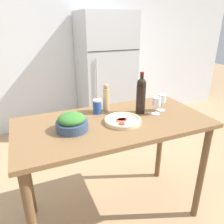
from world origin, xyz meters
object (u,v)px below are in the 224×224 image
Objects in this scene: refrigerator at (105,74)px; wine_glass_far at (162,99)px; salad_bowl at (72,122)px; homemade_pizza at (123,120)px; wine_bottle at (141,95)px; salt_canister at (97,106)px; pepper_mill at (106,98)px; wine_glass_near at (157,103)px.

wine_glass_far is (-0.14, -1.64, 0.15)m from refrigerator.
homemade_pizza is (0.37, -0.03, -0.04)m from salad_bowl.
refrigerator is at bearing 78.59° from wine_bottle.
homemade_pizza is (-0.40, -0.09, -0.08)m from wine_glass_far.
salt_canister is (-0.11, 0.24, 0.04)m from homemade_pizza.
pepper_mill is at bearing 96.49° from homemade_pizza.
salt_canister is at bearing 39.64° from salad_bowl.
wine_glass_near is 0.63× the size of salad_bowl.
salt_canister is at bearing 163.77° from wine_glass_far.
wine_glass_far reaches higher than salt_canister.
refrigerator is 1.66m from wine_bottle.
salad_bowl reaches higher than salt_canister.
wine_glass_near is 0.10m from wine_glass_far.
salt_canister is (-0.33, 0.12, -0.09)m from wine_bottle.
wine_glass_near is 0.69m from salad_bowl.
pepper_mill is at bearing 149.35° from wine_bottle.
salt_canister is (-0.51, 0.15, -0.04)m from wine_glass_far.
wine_bottle is 0.20m from wine_glass_far.
homemade_pizza is at bearing -107.26° from refrigerator.
salad_bowl is 0.81× the size of homemade_pizza.
salad_bowl is 0.37m from homemade_pizza.
wine_bottle is at bearing 172.28° from wine_glass_far.
wine_glass_near is at bearing 1.07° from salad_bowl.
wine_bottle is 0.14m from wine_glass_near.
wine_bottle is 0.28m from homemade_pizza.
wine_bottle is (-0.33, -1.62, 0.20)m from refrigerator.
pepper_mill is at bearing 34.10° from salad_bowl.
pepper_mill is 0.85× the size of homemade_pizza.
salt_canister is (0.26, 0.21, 0.00)m from salad_bowl.
wine_bottle reaches higher than pepper_mill.
pepper_mill is 2.01× the size of salt_canister.
wine_glass_far is at bearing -21.45° from pepper_mill.
pepper_mill is (-0.43, 0.17, 0.01)m from wine_glass_far.
refrigerator reaches higher than homemade_pizza.
salt_canister is (-0.09, -0.02, -0.05)m from pepper_mill.
refrigerator is at bearing 68.96° from pepper_mill.
wine_glass_far is at bearing -16.23° from salt_canister.
pepper_mill reaches higher than wine_glass_far.
wine_glass_far reaches higher than homemade_pizza.
salad_bowl is 1.90× the size of salt_canister.
pepper_mill reaches higher than salad_bowl.
salt_canister is at bearing -113.60° from refrigerator.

